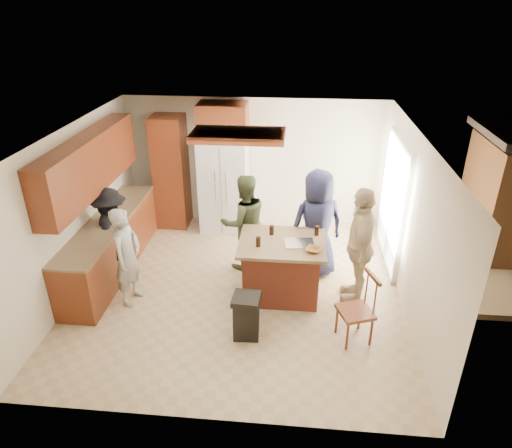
# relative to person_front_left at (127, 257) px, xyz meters

# --- Properties ---
(room_shell) EXTENTS (8.00, 5.20, 5.00)m
(room_shell) POSITION_rel_person_front_left_xyz_m (5.95, 2.08, 0.10)
(room_shell) COLOR tan
(room_shell) RESTS_ON ground
(person_front_left) EXTENTS (0.49, 0.62, 1.53)m
(person_front_left) POSITION_rel_person_front_left_xyz_m (0.00, 0.00, 0.00)
(person_front_left) COLOR gray
(person_front_left) RESTS_ON ground
(person_behind_left) EXTENTS (0.94, 0.79, 1.66)m
(person_behind_left) POSITION_rel_person_front_left_xyz_m (1.59, 1.15, 0.06)
(person_behind_left) COLOR #3B4427
(person_behind_left) RESTS_ON ground
(person_behind_right) EXTENTS (1.03, 0.84, 1.82)m
(person_behind_right) POSITION_rel_person_front_left_xyz_m (2.77, 1.02, 0.14)
(person_behind_right) COLOR #191B33
(person_behind_right) RESTS_ON ground
(person_side_right) EXTENTS (0.62, 1.10, 1.82)m
(person_side_right) POSITION_rel_person_front_left_xyz_m (3.37, 0.40, 0.14)
(person_side_right) COLOR tan
(person_side_right) RESTS_ON ground
(person_counter) EXTENTS (0.78, 1.06, 1.49)m
(person_counter) POSITION_rel_person_front_left_xyz_m (-0.52, 0.77, -0.02)
(person_counter) COLOR black
(person_counter) RESTS_ON ground
(left_cabinetry) EXTENTS (0.64, 3.00, 2.30)m
(left_cabinetry) POSITION_rel_person_front_left_xyz_m (-0.66, 0.84, 0.19)
(left_cabinetry) COLOR maroon
(left_cabinetry) RESTS_ON ground
(back_wall_units) EXTENTS (1.80, 0.60, 2.45)m
(back_wall_units) POSITION_rel_person_front_left_xyz_m (0.25, 2.64, 0.61)
(back_wall_units) COLOR maroon
(back_wall_units) RESTS_ON ground
(refrigerator) EXTENTS (0.90, 0.76, 1.80)m
(refrigerator) POSITION_rel_person_front_left_xyz_m (1.03, 2.56, 0.13)
(refrigerator) COLOR white
(refrigerator) RESTS_ON ground
(kitchen_island) EXTENTS (1.28, 1.03, 0.93)m
(kitchen_island) POSITION_rel_person_front_left_xyz_m (2.24, 0.38, -0.29)
(kitchen_island) COLOR #9C3E28
(kitchen_island) RESTS_ON ground
(island_items) EXTENTS (0.97, 0.68, 0.15)m
(island_items) POSITION_rel_person_front_left_xyz_m (2.48, 0.30, 0.20)
(island_items) COLOR silver
(island_items) RESTS_ON kitchen_island
(trash_bin) EXTENTS (0.38, 0.38, 0.63)m
(trash_bin) POSITION_rel_person_front_left_xyz_m (1.82, -0.62, -0.45)
(trash_bin) COLOR black
(trash_bin) RESTS_ON ground
(spindle_chair) EXTENTS (0.54, 0.54, 0.99)m
(spindle_chair) POSITION_rel_person_front_left_xyz_m (3.28, -0.57, -0.31)
(spindle_chair) COLOR maroon
(spindle_chair) RESTS_ON ground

